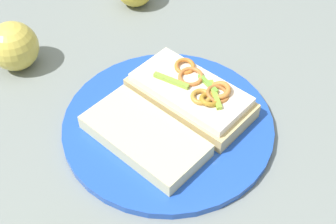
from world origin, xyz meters
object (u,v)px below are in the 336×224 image
(plate, at_px, (168,124))
(sandwich, at_px, (191,95))
(bread_slice_side, at_px, (144,136))
(apple_2, at_px, (14,46))

(plate, distance_m, sandwich, 0.06)
(bread_slice_side, xyz_separation_m, apple_2, (0.17, -0.22, 0.02))
(plate, height_order, apple_2, apple_2)
(sandwich, bearing_deg, plate, -91.42)
(plate, height_order, sandwich, sandwich)
(bread_slice_side, relative_size, apple_2, 2.17)
(apple_2, bearing_deg, sandwich, 146.85)
(sandwich, relative_size, apple_2, 2.56)
(bread_slice_side, height_order, apple_2, apple_2)
(plate, bearing_deg, bread_slice_side, 34.96)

